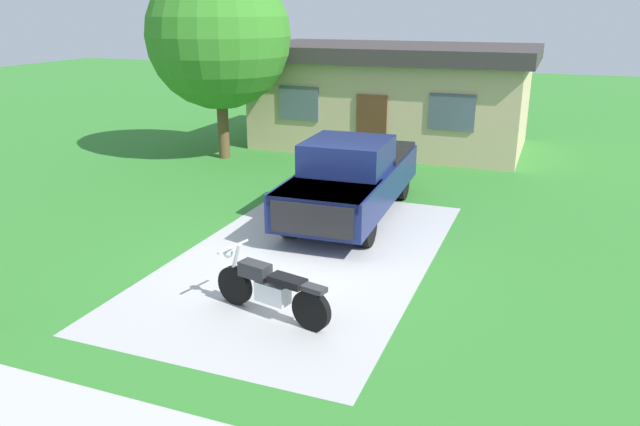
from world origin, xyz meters
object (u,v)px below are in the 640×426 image
motorcycle (270,289)px  neighbor_house (392,95)px  shade_tree (219,36)px  pickup_truck (353,176)px

motorcycle → neighbor_house: neighbor_house is taller
shade_tree → neighbor_house: 6.40m
motorcycle → pickup_truck: pickup_truck is taller
pickup_truck → shade_tree: size_ratio=0.93×
pickup_truck → neighbor_house: neighbor_house is taller
pickup_truck → shade_tree: shade_tree is taller
motorcycle → pickup_truck: bearing=94.2°
shade_tree → neighbor_house: shade_tree is taller
shade_tree → pickup_truck: bearing=-35.4°
shade_tree → neighbor_house: size_ratio=0.64×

